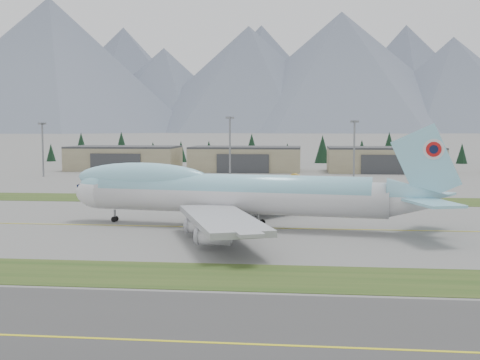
# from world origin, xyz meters

# --- Properties ---
(ground) EXTENTS (7000.00, 7000.00, 0.00)m
(ground) POSITION_xyz_m (0.00, 0.00, 0.00)
(ground) COLOR slate
(ground) RESTS_ON ground
(grass_strip_near) EXTENTS (400.00, 14.00, 0.08)m
(grass_strip_near) POSITION_xyz_m (0.00, -38.00, 0.00)
(grass_strip_near) COLOR #284518
(grass_strip_near) RESTS_ON ground
(grass_strip_far) EXTENTS (400.00, 18.00, 0.08)m
(grass_strip_far) POSITION_xyz_m (0.00, 45.00, 0.00)
(grass_strip_far) COLOR #284518
(grass_strip_far) RESTS_ON ground
(asphalt_taxiway) EXTENTS (400.00, 32.00, 0.04)m
(asphalt_taxiway) POSITION_xyz_m (0.00, -62.00, 0.00)
(asphalt_taxiway) COLOR #313131
(asphalt_taxiway) RESTS_ON ground
(taxiway_line_main) EXTENTS (400.00, 0.40, 0.02)m
(taxiway_line_main) POSITION_xyz_m (0.00, 0.00, 0.00)
(taxiway_line_main) COLOR yellow
(taxiway_line_main) RESTS_ON ground
(taxiway_line_near) EXTENTS (400.00, 0.40, 0.02)m
(taxiway_line_near) POSITION_xyz_m (0.00, -62.00, 0.00)
(taxiway_line_near) COLOR yellow
(taxiway_line_near) RESTS_ON ground
(boeing_747_freighter) EXTENTS (76.40, 64.97, 20.04)m
(boeing_747_freighter) POSITION_xyz_m (-3.39, 0.90, 6.61)
(boeing_747_freighter) COLOR silver
(boeing_747_freighter) RESTS_ON ground
(hangar_left) EXTENTS (48.00, 26.60, 10.80)m
(hangar_left) POSITION_xyz_m (-70.00, 149.90, 5.39)
(hangar_left) COLOR gray
(hangar_left) RESTS_ON ground
(hangar_center) EXTENTS (48.00, 26.60, 10.80)m
(hangar_center) POSITION_xyz_m (-15.00, 149.90, 5.39)
(hangar_center) COLOR gray
(hangar_center) RESTS_ON ground
(hangar_right) EXTENTS (48.00, 26.60, 10.80)m
(hangar_right) POSITION_xyz_m (45.00, 149.90, 5.39)
(hangar_right) COLOR gray
(hangar_right) RESTS_ON ground
(floodlight_masts) EXTENTS (192.43, 9.46, 23.45)m
(floodlight_masts) POSITION_xyz_m (6.27, 110.47, 15.68)
(floodlight_masts) COLOR gray
(floodlight_masts) RESTS_ON ground
(service_vehicle_a) EXTENTS (1.85, 3.24, 1.04)m
(service_vehicle_a) POSITION_xyz_m (-44.01, 123.21, 0.00)
(service_vehicle_a) COLOR silver
(service_vehicle_a) RESTS_ON ground
(service_vehicle_b) EXTENTS (3.87, 3.18, 1.24)m
(service_vehicle_b) POSITION_xyz_m (7.28, 121.68, 0.00)
(service_vehicle_b) COLOR gold
(service_vehicle_b) RESTS_ON ground
(service_vehicle_c) EXTENTS (2.06, 4.18, 1.17)m
(service_vehicle_c) POSITION_xyz_m (67.09, 119.12, 0.00)
(service_vehicle_c) COLOR #A1A0A5
(service_vehicle_c) RESTS_ON ground
(conifer_belt) EXTENTS (272.84, 14.51, 16.97)m
(conifer_belt) POSITION_xyz_m (-1.24, 210.99, 7.28)
(conifer_belt) COLOR black
(conifer_belt) RESTS_ON ground
(mountain_ridge_front) EXTENTS (4263.06, 1272.61, 524.03)m
(mountain_ridge_front) POSITION_xyz_m (-14.70, 2177.92, 230.68)
(mountain_ridge_front) COLOR #484E61
(mountain_ridge_front) RESTS_ON ground
(mountain_ridge_rear) EXTENTS (4436.36, 1043.97, 521.98)m
(mountain_ridge_rear) POSITION_xyz_m (47.22, 2900.00, 257.64)
(mountain_ridge_rear) COLOR #484E61
(mountain_ridge_rear) RESTS_ON ground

